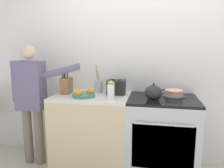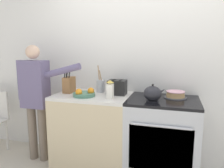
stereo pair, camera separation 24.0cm
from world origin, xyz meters
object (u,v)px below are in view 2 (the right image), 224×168
Objects in this scene: toaster at (117,87)px; person_baker at (36,94)px; utensil_crock at (100,86)px; knife_block at (69,85)px; fruit_bowl at (84,94)px; milk_carton at (110,90)px; tea_kettle at (153,94)px; layer_cake at (175,95)px; stove_range at (162,138)px.

person_baker is at bearing -171.18° from toaster.
knife_block is at bearing -159.89° from utensil_crock.
person_baker is at bearing -166.34° from knife_block.
milk_carton reaches higher than fruit_bowl.
person_baker is (-1.49, 0.04, -0.10)m from tea_kettle.
toaster is (-0.69, -0.02, 0.05)m from layer_cake.
knife_block is 0.46m from person_baker.
utensil_crock is at bearing 28.61° from person_baker.
knife_block is at bearing 172.39° from tea_kettle.
tea_kettle is at bearing -7.61° from knife_block.
utensil_crock reaches higher than toaster.
knife_block is at bearing 178.10° from stove_range.
milk_carton is 0.14× the size of person_baker.
milk_carton is at bearing 8.04° from person_baker.
utensil_crock is (-0.93, 0.06, 0.05)m from layer_cake.
person_baker reaches higher than tea_kettle.
fruit_bowl is at bearing 8.50° from person_baker.
knife_block is 0.62m from milk_carton.
fruit_bowl reaches higher than stove_range.
knife_block is 0.40m from utensil_crock.
stove_range is at bearing -12.38° from utensil_crock.
tea_kettle is (-0.24, -0.22, 0.05)m from layer_cake.
stove_range is 4.38× the size of milk_carton.
person_baker is at bearing 176.62° from fruit_bowl.
tea_kettle reaches higher than toaster.
milk_carton is (-0.58, -0.13, 0.56)m from stove_range.
tea_kettle is at bearing -24.15° from toaster.
utensil_crock is 1.32× the size of fruit_bowl.
knife_block is at bearing -176.59° from layer_cake.
person_baker reaches higher than stove_range.
milk_carton reaches higher than toaster.
knife_block is 1.09× the size of fruit_bowl.
layer_cake is 0.89× the size of knife_block.
tea_kettle is at bearing -136.45° from stove_range.
milk_carton is (0.33, -0.03, 0.07)m from fruit_bowl.
utensil_crock is (0.37, 0.14, -0.02)m from knife_block.
toaster is (0.62, 0.06, -0.01)m from knife_block.
milk_carton is at bearing -176.43° from tea_kettle.
person_baker reaches higher than knife_block.
stove_range is 2.68× the size of utensil_crock.
utensil_crock is 0.26m from toaster.
tea_kettle is 0.83× the size of knife_block.
tea_kettle reaches higher than layer_cake.
person_baker reaches higher than utensil_crock.
toaster is at bearing 84.49° from milk_carton.
layer_cake is 1.21× the size of milk_carton.
tea_kettle is 0.68× the size of utensil_crock.
tea_kettle is at bearing 10.38° from person_baker.
milk_carton is 1.03m from person_baker.
layer_cake is 1.11× the size of toaster.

